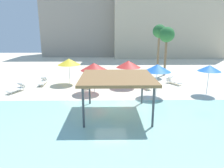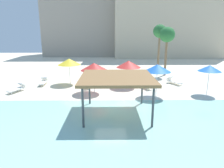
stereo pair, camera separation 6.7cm
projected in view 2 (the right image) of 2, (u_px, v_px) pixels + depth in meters
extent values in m
plane|color=beige|center=(111.00, 107.00, 15.54)|extent=(80.00, 80.00, 0.00)
cube|color=#99D1C6|center=(111.00, 144.00, 10.45)|extent=(44.00, 13.50, 0.04)
cylinder|color=#42474C|center=(90.00, 89.00, 15.89)|extent=(0.14, 0.14, 2.52)
cylinder|color=#42474C|center=(142.00, 89.00, 15.94)|extent=(0.14, 0.14, 2.52)
cylinder|color=#42474C|center=(83.00, 108.00, 11.93)|extent=(0.14, 0.14, 2.52)
cylinder|color=#42474C|center=(153.00, 108.00, 11.98)|extent=(0.14, 0.14, 2.52)
cube|color=olive|center=(117.00, 77.00, 13.60)|extent=(4.79, 4.79, 0.18)
cylinder|color=silver|center=(128.00, 77.00, 21.11)|extent=(0.06, 0.06, 2.01)
cone|color=red|center=(129.00, 64.00, 20.78)|extent=(2.48, 2.48, 0.68)
cylinder|color=silver|center=(94.00, 81.00, 19.10)|extent=(0.06, 0.06, 2.10)
cone|color=red|center=(94.00, 67.00, 18.75)|extent=(2.47, 2.47, 0.68)
cylinder|color=silver|center=(157.00, 84.00, 17.88)|extent=(0.06, 0.06, 2.21)
cone|color=blue|center=(157.00, 68.00, 17.53)|extent=(2.32, 2.32, 0.64)
cylinder|color=silver|center=(208.00, 83.00, 18.42)|extent=(0.06, 0.06, 2.14)
cone|color=blue|center=(210.00, 68.00, 18.08)|extent=(1.98, 1.98, 0.54)
cylinder|color=silver|center=(70.00, 74.00, 22.17)|extent=(0.06, 0.06, 2.09)
cone|color=yellow|center=(69.00, 62.00, 21.82)|extent=(2.40, 2.40, 0.66)
cylinder|color=white|center=(181.00, 84.00, 21.76)|extent=(0.05, 0.05, 0.22)
cylinder|color=white|center=(178.00, 85.00, 21.53)|extent=(0.05, 0.05, 0.22)
cylinder|color=white|center=(171.00, 81.00, 22.97)|extent=(0.05, 0.05, 0.22)
cylinder|color=white|center=(168.00, 82.00, 22.74)|extent=(0.05, 0.05, 0.22)
cube|color=white|center=(175.00, 82.00, 22.21)|extent=(1.40, 1.87, 0.10)
cube|color=white|center=(170.00, 78.00, 22.77)|extent=(0.77, 0.73, 0.40)
cylinder|color=white|center=(151.00, 89.00, 20.03)|extent=(0.05, 0.05, 0.22)
cylinder|color=white|center=(147.00, 89.00, 19.89)|extent=(0.05, 0.05, 0.22)
cylinder|color=white|center=(145.00, 85.00, 21.36)|extent=(0.05, 0.05, 0.22)
cylinder|color=white|center=(140.00, 86.00, 21.21)|extent=(0.05, 0.05, 0.22)
cube|color=white|center=(146.00, 86.00, 20.58)|extent=(1.12, 1.90, 0.10)
cube|color=white|center=(143.00, 81.00, 21.19)|extent=(0.73, 0.67, 0.40)
cylinder|color=white|center=(107.00, 83.00, 22.49)|extent=(0.05, 0.05, 0.22)
cylinder|color=white|center=(103.00, 82.00, 22.65)|extent=(0.05, 0.05, 0.22)
cylinder|color=white|center=(111.00, 80.00, 23.80)|extent=(0.05, 0.05, 0.22)
cylinder|color=white|center=(107.00, 79.00, 23.96)|extent=(0.05, 0.05, 0.22)
cube|color=white|center=(107.00, 80.00, 23.18)|extent=(1.20, 1.90, 0.10)
cube|color=white|center=(109.00, 76.00, 23.79)|extent=(0.74, 0.69, 0.40)
cylinder|color=white|center=(90.00, 88.00, 20.29)|extent=(0.05, 0.05, 0.22)
cylinder|color=white|center=(85.00, 89.00, 20.06)|extent=(0.05, 0.05, 0.22)
cylinder|color=white|center=(85.00, 85.00, 21.51)|extent=(0.05, 0.05, 0.22)
cylinder|color=white|center=(80.00, 85.00, 21.29)|extent=(0.05, 0.05, 0.22)
cube|color=white|center=(85.00, 85.00, 20.75)|extent=(1.38, 1.87, 0.10)
cube|color=white|center=(82.00, 81.00, 21.31)|extent=(0.77, 0.73, 0.40)
cylinder|color=white|center=(44.00, 86.00, 21.20)|extent=(0.05, 0.05, 0.22)
cylinder|color=white|center=(39.00, 86.00, 21.17)|extent=(0.05, 0.05, 0.22)
cylinder|color=white|center=(47.00, 82.00, 22.59)|extent=(0.05, 0.05, 0.22)
cylinder|color=white|center=(42.00, 82.00, 22.56)|extent=(0.05, 0.05, 0.22)
cube|color=white|center=(43.00, 83.00, 21.84)|extent=(0.69, 1.83, 0.10)
cube|color=white|center=(44.00, 78.00, 22.49)|extent=(0.63, 0.54, 0.40)
cylinder|color=white|center=(12.00, 93.00, 18.60)|extent=(0.05, 0.05, 0.22)
cylinder|color=white|center=(8.00, 93.00, 18.78)|extent=(0.05, 0.05, 0.22)
cylinder|color=white|center=(24.00, 89.00, 19.88)|extent=(0.05, 0.05, 0.22)
cylinder|color=white|center=(20.00, 89.00, 20.06)|extent=(0.05, 0.05, 0.22)
cube|color=white|center=(16.00, 89.00, 19.29)|extent=(1.27, 1.89, 0.10)
cube|color=white|center=(22.00, 85.00, 19.88)|extent=(0.75, 0.71, 0.40)
cylinder|color=brown|center=(166.00, 57.00, 26.12)|extent=(0.28, 0.28, 4.80)
sphere|color=#286B33|center=(167.00, 35.00, 25.43)|extent=(1.90, 1.90, 1.90)
cylinder|color=brown|center=(159.00, 52.00, 30.09)|extent=(0.28, 0.28, 5.21)
sphere|color=#286B33|center=(160.00, 31.00, 29.35)|extent=(1.90, 1.90, 1.90)
cube|color=#9E9384|center=(93.00, 22.00, 47.61)|extent=(21.72, 9.37, 15.30)
cube|color=beige|center=(167.00, 17.00, 44.72)|extent=(23.04, 10.27, 17.17)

